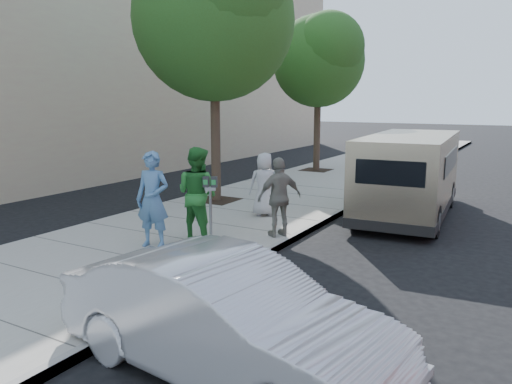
# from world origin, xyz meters

# --- Properties ---
(ground) EXTENTS (120.00, 120.00, 0.00)m
(ground) POSITION_xyz_m (0.00, 0.00, 0.00)
(ground) COLOR black
(ground) RESTS_ON ground
(sidewalk) EXTENTS (5.00, 60.00, 0.15)m
(sidewalk) POSITION_xyz_m (-1.00, 0.00, 0.07)
(sidewalk) COLOR gray
(sidewalk) RESTS_ON ground
(curb_face) EXTENTS (0.12, 60.00, 0.16)m
(curb_face) POSITION_xyz_m (1.44, 0.00, 0.07)
(curb_face) COLOR gray
(curb_face) RESTS_ON ground
(tree_near) EXTENTS (4.62, 4.60, 7.53)m
(tree_near) POSITION_xyz_m (-2.25, 2.40, 5.55)
(tree_near) COLOR black
(tree_near) RESTS_ON sidewalk
(tree_far) EXTENTS (3.92, 3.80, 6.49)m
(tree_far) POSITION_xyz_m (-2.25, 10.00, 4.88)
(tree_far) COLOR black
(tree_far) RESTS_ON sidewalk
(parking_meter) EXTENTS (0.31, 0.20, 1.43)m
(parking_meter) POSITION_xyz_m (0.23, -1.49, 1.18)
(parking_meter) COLOR gray
(parking_meter) RESTS_ON sidewalk
(van) EXTENTS (2.40, 6.09, 2.21)m
(van) POSITION_xyz_m (3.06, 3.81, 1.17)
(van) COLOR #C0AE8A
(van) RESTS_ON ground
(sedan) EXTENTS (4.39, 1.95, 1.40)m
(sedan) POSITION_xyz_m (3.18, -5.40, 0.70)
(sedan) COLOR silver
(sedan) RESTS_ON ground
(person_officer) EXTENTS (0.80, 0.61, 1.97)m
(person_officer) POSITION_xyz_m (-0.67, -2.25, 1.14)
(person_officer) COLOR teal
(person_officer) RESTS_ON sidewalk
(person_green_shirt) EXTENTS (0.99, 0.78, 2.00)m
(person_green_shirt) POSITION_xyz_m (-0.22, -1.33, 1.15)
(person_green_shirt) COLOR #287A2E
(person_green_shirt) RESTS_ON sidewalk
(person_gray_shirt) EXTENTS (0.96, 0.87, 1.66)m
(person_gray_shirt) POSITION_xyz_m (-0.06, 1.35, 0.98)
(person_gray_shirt) COLOR #B3B4B6
(person_gray_shirt) RESTS_ON sidewalk
(person_striped_polo) EXTENTS (0.96, 1.08, 1.75)m
(person_striped_polo) POSITION_xyz_m (1.20, -0.24, 1.03)
(person_striped_polo) COLOR gray
(person_striped_polo) RESTS_ON sidewalk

